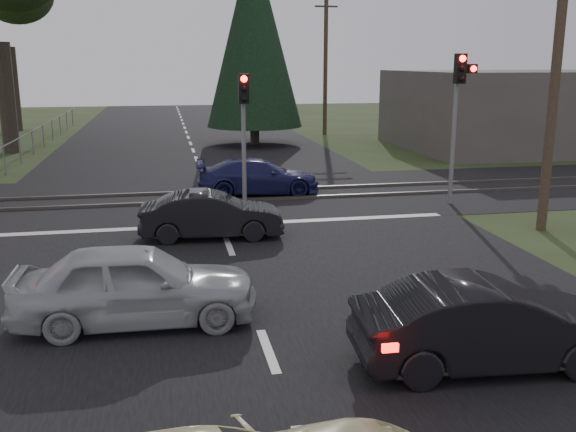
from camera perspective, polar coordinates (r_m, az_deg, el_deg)
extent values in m
plane|color=#283317|center=(10.36, -1.78, -11.91)|extent=(120.00, 120.00, 0.00)
cube|color=black|center=(19.80, -6.45, 0.48)|extent=(14.00, 100.00, 0.01)
cube|color=black|center=(21.75, -6.88, 1.65)|extent=(120.00, 8.00, 0.01)
cube|color=silver|center=(18.05, -5.98, -0.77)|extent=(13.00, 0.35, 0.00)
cube|color=#59544C|center=(20.96, -6.72, 1.32)|extent=(120.00, 0.12, 0.10)
cube|color=#59544C|center=(22.52, -7.04, 2.17)|extent=(120.00, 0.12, 0.10)
cylinder|color=slate|center=(21.02, 14.45, 6.14)|extent=(0.14, 0.14, 3.80)
cube|color=black|center=(20.71, 15.06, 12.53)|extent=(0.32, 0.24, 0.90)
sphere|color=#FF0C07|center=(20.59, 15.27, 13.35)|extent=(0.20, 0.20, 0.20)
sphere|color=black|center=(20.59, 15.22, 12.52)|extent=(0.18, 0.18, 0.18)
sphere|color=black|center=(20.59, 15.16, 11.69)|extent=(0.18, 0.18, 0.18)
cube|color=black|center=(20.87, 16.02, 12.48)|extent=(0.28, 0.22, 0.28)
sphere|color=#FF0C07|center=(20.77, 16.17, 12.47)|extent=(0.18, 0.18, 0.18)
cylinder|color=slate|center=(20.39, -3.94, 5.47)|extent=(0.14, 0.14, 3.20)
cube|color=black|center=(20.03, -3.97, 11.22)|extent=(0.32, 0.24, 0.90)
sphere|color=#FF0C07|center=(19.89, -3.93, 12.06)|extent=(0.20, 0.20, 0.20)
sphere|color=black|center=(19.90, -3.92, 11.20)|extent=(0.18, 0.18, 0.18)
sphere|color=black|center=(19.91, -3.91, 10.34)|extent=(0.18, 0.18, 0.18)
cylinder|color=#4C3D2D|center=(18.21, 22.79, 12.67)|extent=(0.26, 0.26, 9.00)
cylinder|color=#4C3D2D|center=(40.49, 3.36, 13.59)|extent=(0.26, 0.26, 9.00)
cube|color=#4C3D2D|center=(40.62, 3.42, 18.10)|extent=(1.40, 0.10, 0.10)
cylinder|color=#4C3D2D|center=(65.01, -2.24, 13.57)|extent=(0.26, 0.26, 9.00)
cube|color=#4C3D2D|center=(65.13, -2.27, 17.00)|extent=(1.80, 0.12, 0.12)
cube|color=#4C3D2D|center=(65.09, -2.26, 16.39)|extent=(1.40, 0.10, 0.10)
cylinder|color=#473D33|center=(35.10, -23.71, 9.56)|extent=(0.80, 0.80, 5.40)
cylinder|color=#473D33|center=(46.26, -23.27, 10.29)|extent=(0.80, 0.80, 5.40)
cylinder|color=#473D33|center=(35.75, -2.98, 7.98)|extent=(0.50, 0.50, 2.00)
cone|color=black|center=(35.62, -3.08, 16.01)|extent=(5.20, 5.20, 10.00)
cube|color=#59514C|center=(36.89, 21.15, 8.83)|extent=(14.00, 10.00, 4.00)
imported|color=black|center=(10.07, 17.37, -9.22)|extent=(4.09, 1.67, 1.32)
imported|color=#A4A8AC|center=(11.43, -13.40, -5.95)|extent=(4.21, 1.79, 1.42)
imported|color=navy|center=(22.12, -2.68, 3.52)|extent=(4.29, 1.96, 1.22)
imported|color=black|center=(16.64, -6.82, 0.06)|extent=(3.72, 1.49, 1.20)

